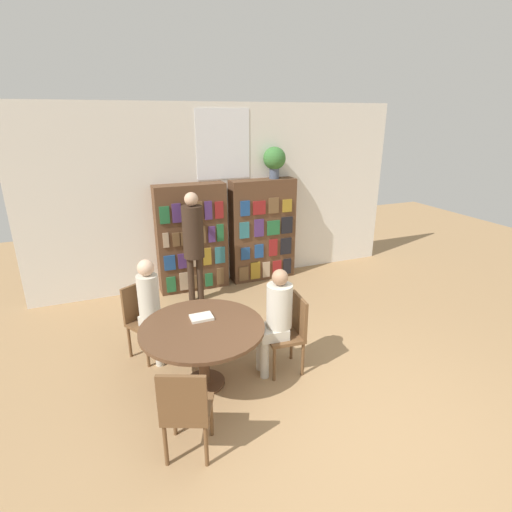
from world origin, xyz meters
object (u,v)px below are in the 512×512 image
(bookshelf_right, at_px, (263,230))
(chair_far_side, at_px, (290,329))
(chair_left_side, at_px, (143,316))
(reading_table, at_px, (203,335))
(librarian_standing, at_px, (193,236))
(bookshelf_left, at_px, (192,238))
(chair_near_camera, at_px, (186,408))
(seated_reader_left, at_px, (152,305))
(flower_vase, at_px, (274,160))
(seated_reader_right, at_px, (276,315))

(bookshelf_right, relative_size, chair_far_side, 1.96)
(bookshelf_right, distance_m, chair_left_side, 2.90)
(bookshelf_right, height_order, reading_table, bookshelf_right)
(librarian_standing, bearing_deg, bookshelf_right, 20.29)
(bookshelf_left, xyz_separation_m, chair_near_camera, (-0.91, -3.50, -0.37))
(seated_reader_left, xyz_separation_m, librarian_standing, (0.85, 1.39, 0.35))
(flower_vase, distance_m, seated_reader_right, 3.22)
(chair_near_camera, bearing_deg, librarian_standing, 97.83)
(flower_vase, height_order, seated_reader_right, flower_vase)
(seated_reader_left, bearing_deg, seated_reader_right, 117.09)
(seated_reader_right, bearing_deg, flower_vase, -18.73)
(chair_left_side, bearing_deg, chair_far_side, 117.00)
(chair_left_side, bearing_deg, chair_near_camera, 63.00)
(chair_left_side, height_order, chair_far_side, same)
(bookshelf_left, bearing_deg, reading_table, -101.42)
(seated_reader_right, bearing_deg, bookshelf_left, 11.49)
(bookshelf_left, xyz_separation_m, bookshelf_right, (1.27, 0.00, -0.00))
(bookshelf_left, distance_m, reading_table, 2.65)
(chair_near_camera, xyz_separation_m, seated_reader_left, (-0.02, 1.62, 0.21))
(reading_table, height_order, librarian_standing, librarian_standing)
(flower_vase, relative_size, librarian_standing, 0.30)
(librarian_standing, bearing_deg, flower_vase, 17.90)
(reading_table, relative_size, seated_reader_right, 1.05)
(librarian_standing, bearing_deg, chair_left_side, -127.49)
(chair_far_side, distance_m, seated_reader_right, 0.28)
(bookshelf_right, relative_size, flower_vase, 3.36)
(librarian_standing, bearing_deg, chair_far_side, -75.53)
(reading_table, bearing_deg, bookshelf_left, 78.58)
(seated_reader_left, relative_size, seated_reader_right, 1.01)
(seated_reader_right, bearing_deg, seated_reader_left, 63.09)
(chair_far_side, bearing_deg, seated_reader_left, 65.94)
(reading_table, bearing_deg, librarian_standing, 78.30)
(bookshelf_right, xyz_separation_m, chair_near_camera, (-2.18, -3.50, -0.37))
(chair_left_side, bearing_deg, flower_vase, -176.16)
(seated_reader_left, bearing_deg, reading_table, 90.00)
(chair_left_side, xyz_separation_m, chair_far_side, (1.50, -0.95, 0.00))
(chair_near_camera, relative_size, librarian_standing, 0.52)
(bookshelf_left, relative_size, flower_vase, 3.36)
(bookshelf_left, height_order, chair_near_camera, bookshelf_left)
(bookshelf_left, relative_size, reading_table, 1.35)
(bookshelf_left, height_order, chair_far_side, bookshelf_left)
(bookshelf_right, xyz_separation_m, seated_reader_right, (-0.97, -2.66, -0.16))
(chair_near_camera, height_order, seated_reader_left, seated_reader_left)
(flower_vase, distance_m, chair_near_camera, 4.53)
(chair_left_side, relative_size, seated_reader_left, 0.72)
(chair_near_camera, height_order, chair_far_side, same)
(bookshelf_left, height_order, reading_table, bookshelf_left)
(chair_far_side, xyz_separation_m, seated_reader_left, (-1.41, 0.79, 0.21))
(chair_near_camera, xyz_separation_m, chair_far_side, (1.39, 0.83, 0.00))
(flower_vase, height_order, seated_reader_left, flower_vase)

